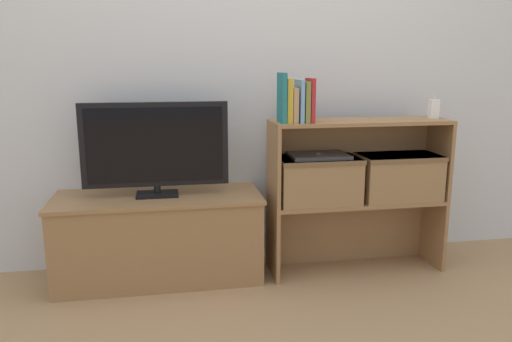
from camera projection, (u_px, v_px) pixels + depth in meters
ground_plane at (261, 286)px, 2.65m from camera, size 16.00×16.00×0.00m
wall_back at (246, 56)px, 2.83m from camera, size 10.00×0.05×2.40m
tv_stand at (159, 237)px, 2.71m from camera, size 1.10×0.45×0.47m
tv at (155, 147)px, 2.60m from camera, size 0.76×0.14×0.50m
bookshelf_lower_tier at (352, 221)px, 2.88m from camera, size 0.98×0.29×0.41m
bookshelf_upper_tier at (355, 148)px, 2.79m from camera, size 0.98×0.29×0.45m
book_teal at (282, 98)px, 2.55m from camera, size 0.02×0.14×0.25m
book_mustard at (288, 101)px, 2.56m from camera, size 0.03×0.12×0.23m
book_tan at (293, 105)px, 2.57m from camera, size 0.03×0.13×0.18m
book_skyblue at (299, 101)px, 2.57m from camera, size 0.02×0.15×0.22m
book_olive at (305, 102)px, 2.58m from camera, size 0.03×0.14×0.21m
book_crimson at (310, 100)px, 2.58m from camera, size 0.02×0.14×0.23m
baby_monitor at (434, 109)px, 2.76m from camera, size 0.05×0.03×0.14m
storage_basket_left at (318, 178)px, 2.71m from camera, size 0.45×0.26×0.25m
storage_basket_right at (398, 175)px, 2.79m from camera, size 0.45×0.26×0.25m
laptop at (318, 156)px, 2.69m from camera, size 0.32×0.22×0.02m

